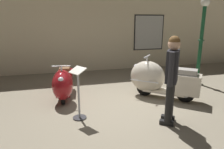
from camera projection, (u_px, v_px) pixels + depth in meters
ground_plane at (117, 109)px, 4.66m from camera, size 60.00×60.00×0.00m
showroom_back_wall at (89, 26)px, 7.94m from camera, size 18.00×0.24×3.58m
scooter_0 at (64, 83)px, 5.15m from camera, size 0.63×1.60×0.95m
scooter_1 at (158, 79)px, 5.27m from camera, size 1.68×1.57×1.09m
lamppost at (201, 41)px, 6.25m from camera, size 0.28×0.28×2.65m
visitor_0 at (172, 74)px, 3.80m from camera, size 0.42×0.48×1.71m
info_stanchion at (79, 98)px, 4.11m from camera, size 0.36×0.39×1.08m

